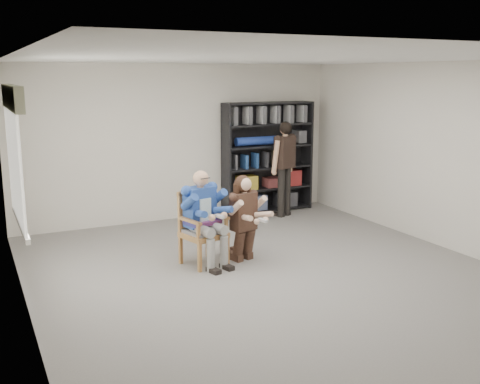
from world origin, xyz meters
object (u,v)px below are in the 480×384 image
kneeling_woman (245,219)px  bookshelf (268,157)px  armchair (204,229)px  standing_man (284,170)px  seated_man (203,218)px

kneeling_woman → bookshelf: bookshelf is taller
armchair → standing_man: (2.40, 1.89, 0.37)m
armchair → bookshelf: bookshelf is taller
seated_man → bookshelf: 3.34m
seated_man → armchair: bearing=0.0°
bookshelf → standing_man: size_ratio=1.19×
bookshelf → standing_man: 0.53m
bookshelf → kneeling_woman: bearing=-124.7°
armchair → bookshelf: 3.37m
armchair → standing_man: size_ratio=0.58×
bookshelf → armchair: bearing=-134.2°
armchair → standing_man: bearing=24.2°
seated_man → standing_man: size_ratio=0.76×
seated_man → standing_man: 3.06m
bookshelf → seated_man: bearing=-134.2°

